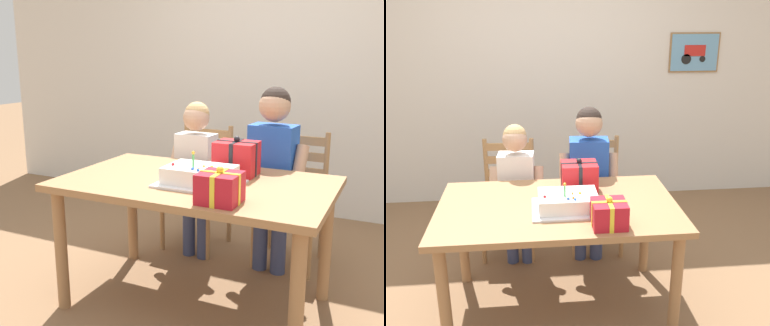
# 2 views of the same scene
# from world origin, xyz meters

# --- Properties ---
(ground_plane) EXTENTS (20.00, 20.00, 0.00)m
(ground_plane) POSITION_xyz_m (0.00, 0.00, 0.00)
(ground_plane) COLOR #846042
(back_wall) EXTENTS (6.40, 0.11, 2.60)m
(back_wall) POSITION_xyz_m (0.01, 1.92, 1.30)
(back_wall) COLOR silver
(back_wall) RESTS_ON ground
(dining_table) EXTENTS (1.51, 0.90, 0.75)m
(dining_table) POSITION_xyz_m (0.00, 0.00, 0.66)
(dining_table) COLOR #9E7047
(dining_table) RESTS_ON ground
(birthday_cake) EXTENTS (0.44, 0.34, 0.19)m
(birthday_cake) POSITION_xyz_m (0.06, -0.07, 0.80)
(birthday_cake) COLOR silver
(birthday_cake) RESTS_ON dining_table
(gift_box_red_large) EXTENTS (0.24, 0.19, 0.23)m
(gift_box_red_large) POSITION_xyz_m (0.16, 0.22, 0.85)
(gift_box_red_large) COLOR red
(gift_box_red_large) RESTS_ON dining_table
(gift_box_beside_cake) EXTENTS (0.20, 0.19, 0.18)m
(gift_box_beside_cake) POSITION_xyz_m (0.27, -0.31, 0.83)
(gift_box_beside_cake) COLOR red
(gift_box_beside_cake) RESTS_ON dining_table
(chair_left) EXTENTS (0.44, 0.44, 0.92)m
(chair_left) POSITION_xyz_m (-0.35, 0.82, 0.47)
(chair_left) COLOR #A87A4C
(chair_left) RESTS_ON ground
(chair_right) EXTENTS (0.43, 0.43, 0.92)m
(chair_right) POSITION_xyz_m (0.36, 0.82, 0.47)
(chair_right) COLOR #A87A4C
(chair_right) RESTS_ON ground
(child_older) EXTENTS (0.46, 0.27, 1.25)m
(child_older) POSITION_xyz_m (0.27, 0.59, 0.76)
(child_older) COLOR #38426B
(child_older) RESTS_ON ground
(child_younger) EXTENTS (0.42, 0.24, 1.13)m
(child_younger) POSITION_xyz_m (-0.28, 0.59, 0.69)
(child_younger) COLOR #38426B
(child_younger) RESTS_ON ground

